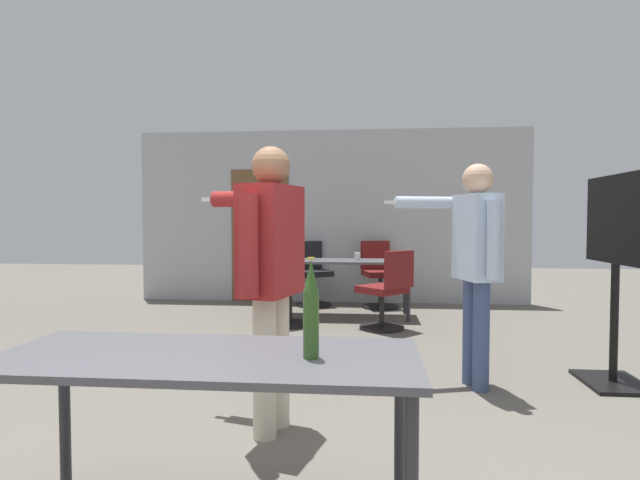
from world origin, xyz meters
The scene contains 12 objects.
back_wall centered at (-0.03, 6.20, 1.31)m, with size 6.00×0.12×2.64m.
conference_table_near centered at (-0.07, 0.39, 0.66)m, with size 1.66×0.66×0.74m.
conference_table_far centered at (0.19, 5.01, 0.67)m, with size 1.89×0.65×0.74m.
tv_screen centered at (2.45, 2.49, 0.97)m, with size 0.44×0.93×1.62m.
person_left_plaid centered at (1.37, 2.33, 1.03)m, with size 0.85×0.56×1.69m.
person_center_tall centered at (-0.02, 1.41, 1.02)m, with size 0.74×0.78×1.70m.
office_chair_far_left centered at (-0.25, 5.86, 0.45)m, with size 0.64×0.67×0.95m.
office_chair_near_pushed centered at (0.74, 5.79, 0.46)m, with size 0.58×0.63×0.96m.
office_chair_far_right centered at (0.79, 4.26, 0.43)m, with size 0.69×0.68×0.92m.
office_chair_mid_tucked centered at (-0.41, 4.48, 0.41)m, with size 0.68×0.69×0.90m.
beer_bottle centered at (0.34, 0.37, 0.93)m, with size 0.06×0.06×0.39m.
drink_cup centered at (0.43, 5.05, 0.79)m, with size 0.08×0.08×0.10m.
Camera 1 is at (0.55, -1.50, 1.27)m, focal length 28.00 mm.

